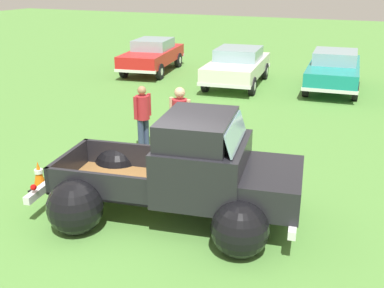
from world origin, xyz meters
The scene contains 8 objects.
ground_plane centered at (0.00, 0.00, 0.00)m, with size 80.00×80.00×0.00m, color #548C3D.
vintage_pickup_truck centered at (0.38, 0.06, 0.76)m, with size 4.86×3.34×1.96m.
show_car_0 centered at (-6.45, 11.25, 0.78)m, with size 2.46×4.60×1.43m.
show_car_1 centered at (-2.20, 10.38, 0.79)m, with size 2.41×4.63×1.43m.
show_car_2 centered at (1.34, 11.17, 0.78)m, with size 2.23×4.66×1.43m.
spectator_0 centered at (-0.79, 2.18, 1.05)m, with size 0.54×0.37×1.82m.
spectator_1 centered at (-2.06, 2.74, 0.91)m, with size 0.43×0.53×1.60m.
lane_cone_0 centered at (-2.81, -0.19, 0.31)m, with size 0.36×0.36×0.63m.
Camera 1 is at (3.41, -6.59, 4.13)m, focal length 42.79 mm.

